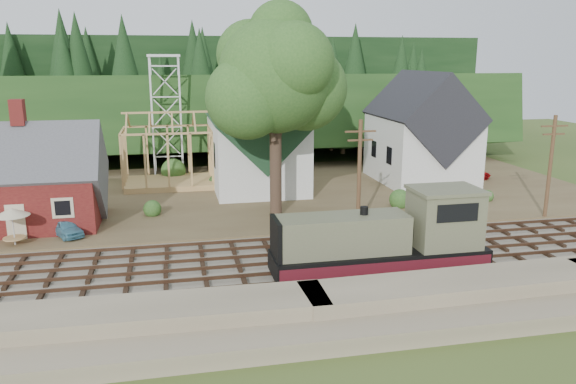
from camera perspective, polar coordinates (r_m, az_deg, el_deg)
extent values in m
plane|color=#384C1E|center=(33.83, -1.42, -7.45)|extent=(140.00, 140.00, 0.00)
cube|color=#7F7259|center=(26.24, 2.07, -13.95)|extent=(64.00, 5.00, 1.60)
cube|color=#726B5B|center=(33.80, -1.42, -7.32)|extent=(64.00, 11.00, 0.16)
cube|color=brown|center=(50.83, -5.13, -0.16)|extent=(64.00, 26.00, 0.30)
cube|color=#1E3F19|center=(74.29, -7.35, 4.00)|extent=(70.00, 28.96, 12.74)
cube|color=black|center=(90.08, -8.20, 5.63)|extent=(80.00, 20.00, 12.00)
cube|color=#531314|center=(44.44, -24.97, -0.65)|extent=(10.00, 7.00, 3.80)
cube|color=#4C4C51|center=(44.06, -25.21, 1.74)|extent=(10.80, 7.41, 7.41)
cube|color=#531314|center=(43.48, -25.78, 7.30)|extent=(0.90, 0.90, 1.80)
cube|color=beige|center=(41.30, -25.92, -2.76)|extent=(1.20, 0.06, 2.40)
cube|color=silver|center=(52.37, -3.29, 4.02)|extent=(8.00, 12.00, 6.40)
cube|color=#17321F|center=(51.94, -3.34, 7.50)|extent=(8.40, 12.96, 8.40)
cube|color=silver|center=(45.86, -2.23, 9.24)|extent=(2.40, 2.40, 4.00)
cone|color=#17321F|center=(45.74, -2.27, 13.36)|extent=(5.37, 5.37, 2.60)
cube|color=silver|center=(56.07, 13.30, 4.31)|extent=(8.00, 10.00, 6.40)
cube|color=black|center=(55.67, 13.48, 7.56)|extent=(8.40, 10.80, 8.40)
cube|color=tan|center=(54.32, -11.94, 0.92)|extent=(8.00, 6.00, 0.50)
cube|color=tan|center=(53.31, -12.29, 7.92)|extent=(8.00, 0.18, 0.18)
cube|color=silver|center=(58.00, -13.63, 7.38)|extent=(0.18, 0.18, 12.00)
cube|color=silver|center=(57.98, -10.84, 7.51)|extent=(0.18, 0.18, 12.00)
cube|color=silver|center=(60.78, -13.57, 7.64)|extent=(0.18, 0.18, 12.00)
cube|color=silver|center=(60.77, -10.91, 7.77)|extent=(0.18, 0.18, 12.00)
cube|color=silver|center=(59.09, -12.53, 13.38)|extent=(3.20, 3.20, 0.25)
cylinder|color=#38281E|center=(42.52, -1.26, 2.93)|extent=(0.90, 0.90, 8.00)
sphere|color=#2B5520|center=(41.82, -1.31, 11.72)|extent=(8.40, 8.40, 8.40)
sphere|color=#2B5520|center=(43.36, 1.75, 10.45)|extent=(6.40, 6.40, 6.40)
sphere|color=#2B5520|center=(40.75, -4.17, 9.53)|extent=(6.00, 6.00, 6.00)
cylinder|color=#4C331E|center=(39.28, 7.24, 1.49)|extent=(0.28, 0.28, 8.00)
cube|color=#4C331E|center=(38.75, 7.38, 6.13)|extent=(2.20, 0.12, 0.12)
cube|color=#4C331E|center=(38.83, 7.35, 5.25)|extent=(1.80, 0.12, 0.12)
cylinder|color=#4C331E|center=(46.36, 25.06, 2.16)|extent=(0.28, 0.28, 8.00)
cube|color=#4C331E|center=(45.91, 25.46, 6.07)|extent=(2.20, 0.12, 0.12)
cube|color=#4C331E|center=(45.97, 25.39, 5.33)|extent=(1.80, 0.12, 0.12)
cube|color=black|center=(32.43, 9.23, -7.94)|extent=(12.05, 2.51, 0.35)
cube|color=black|center=(32.17, 9.28, -6.74)|extent=(12.05, 2.91, 1.10)
cube|color=#585941|center=(30.95, 5.56, -4.30)|extent=(7.23, 2.31, 2.11)
cube|color=#585941|center=(33.05, 15.61, -2.59)|extent=(3.61, 2.81, 3.21)
cube|color=#585941|center=(32.64, 15.79, 0.21)|extent=(3.81, 3.01, 0.20)
cube|color=black|center=(31.65, 16.86, -2.05)|extent=(2.41, 0.06, 1.00)
cube|color=#4C1019|center=(30.89, 10.26, -7.65)|extent=(12.05, 0.04, 0.70)
cube|color=#4C1019|center=(33.47, 8.37, -5.90)|extent=(12.05, 0.04, 0.70)
cylinder|color=black|center=(30.99, 7.74, -2.10)|extent=(0.44, 0.44, 0.70)
imported|color=#5195AE|center=(40.97, -21.66, -3.37)|extent=(2.96, 3.61, 1.16)
imported|color=#A90D10|center=(58.67, 18.12, 1.77)|extent=(4.20, 2.41, 1.10)
cylinder|color=silver|center=(40.26, -26.12, -3.33)|extent=(0.10, 0.10, 2.19)
cylinder|color=tan|center=(40.44, -26.02, -4.21)|extent=(1.40, 1.40, 0.08)
cone|color=beige|center=(39.98, -26.28, -1.83)|extent=(2.19, 2.19, 0.50)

